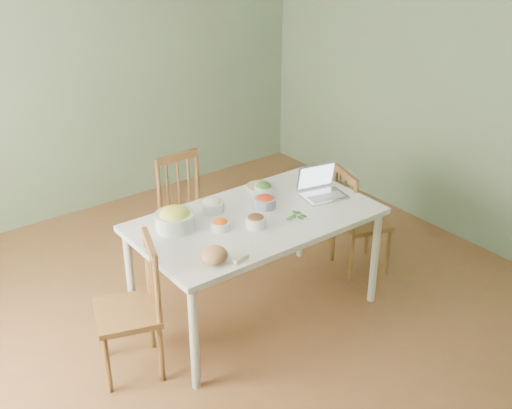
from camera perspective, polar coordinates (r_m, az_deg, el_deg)
floor at (r=4.96m, az=-2.15°, el=-10.52°), size 5.00×5.00×0.00m
wall_back at (r=6.40m, az=-15.61°, el=10.73°), size 5.00×0.00×2.70m
wall_right at (r=5.99m, az=17.85°, el=9.38°), size 0.00×5.00×2.70m
dining_table at (r=4.85m, az=-0.00°, el=-5.47°), size 1.78×1.00×0.83m
chair_far at (r=5.43m, az=-5.81°, el=-0.92°), size 0.44×0.42×0.99m
chair_left at (r=4.34m, az=-11.44°, el=-9.20°), size 0.53×0.54×0.98m
chair_right at (r=5.46m, az=9.42°, el=-1.33°), size 0.50×0.51×0.94m
bread_boule at (r=4.08m, az=-3.72°, el=-4.51°), size 0.18×0.18×0.11m
butter_stick at (r=4.10m, az=-1.36°, el=-4.88°), size 0.12×0.06×0.03m
bowl_squash at (r=4.48m, az=-7.24°, el=-1.23°), size 0.29×0.29×0.16m
bowl_carrot at (r=4.47m, az=-3.21°, el=-1.78°), size 0.17×0.17×0.08m
bowl_onion at (r=4.72m, az=-3.96°, el=-0.03°), size 0.21×0.21×0.10m
bowl_mushroom at (r=4.48m, az=-0.03°, el=-1.48°), size 0.17×0.17×0.10m
bowl_redpep at (r=4.76m, az=0.82°, el=0.26°), size 0.17×0.17×0.10m
bowl_broccoli at (r=4.97m, az=0.69°, el=1.44°), size 0.20×0.20×0.10m
flatbread at (r=5.09m, az=0.36°, el=1.60°), size 0.25×0.25×0.02m
basil_bunch at (r=4.65m, az=3.50°, el=-1.00°), size 0.19×0.19×0.02m
laptop at (r=4.92m, az=6.17°, el=1.87°), size 0.38×0.33×0.23m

